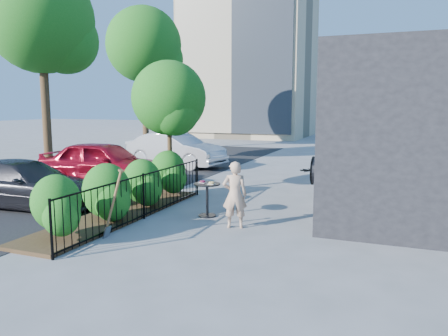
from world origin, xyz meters
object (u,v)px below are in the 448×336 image
at_px(woman, 235,195).
at_px(shovel, 112,208).
at_px(cafe_table, 207,194).
at_px(car_silver, 176,150).
at_px(street_tree_far, 144,49).
at_px(patio_tree, 170,103).
at_px(car_red, 104,163).
at_px(street_tree_near, 42,27).
at_px(car_darkgrey, 24,184).

xyz_separation_m(woman, shovel, (-2.03, -1.65, -0.10)).
bearing_deg(cafe_table, woman, -35.82).
bearing_deg(car_silver, woman, -135.65).
height_order(street_tree_far, cafe_table, street_tree_far).
xyz_separation_m(patio_tree, street_tree_far, (-7.70, 11.20, 3.15)).
xyz_separation_m(street_tree_far, car_silver, (4.95, -5.70, -5.17)).
distance_m(shovel, car_red, 6.27).
distance_m(patio_tree, woman, 4.50).
height_order(street_tree_far, car_red, street_tree_far).
distance_m(street_tree_near, cafe_table, 12.26).
relative_size(street_tree_near, shovel, 5.63).
xyz_separation_m(street_tree_near, car_darkgrey, (4.80, -6.02, -5.30)).
height_order(street_tree_near, woman, street_tree_near).
bearing_deg(car_darkgrey, shovel, -117.19).
xyz_separation_m(patio_tree, car_red, (-2.89, 0.61, -2.01)).
bearing_deg(car_red, cafe_table, -122.74).
bearing_deg(shovel, woman, 39.22).
distance_m(patio_tree, car_darkgrey, 4.58).
xyz_separation_m(street_tree_far, shovel, (8.68, -15.53, -5.27)).
bearing_deg(car_red, car_darkgrey, 174.73).
height_order(patio_tree, street_tree_far, street_tree_far).
bearing_deg(street_tree_near, patio_tree, -22.57).
bearing_deg(car_red, woman, -124.16).
height_order(patio_tree, car_silver, patio_tree).
xyz_separation_m(patio_tree, shovel, (0.98, -4.33, -2.12)).
bearing_deg(patio_tree, street_tree_near, 157.43).
xyz_separation_m(cafe_table, car_silver, (-4.79, 7.48, 0.19)).
bearing_deg(shovel, cafe_table, 65.73).
bearing_deg(street_tree_near, street_tree_far, 90.00).
relative_size(cafe_table, shovel, 0.59).
distance_m(car_silver, car_darkgrey, 8.33).
bearing_deg(woman, patio_tree, -61.39).
height_order(car_silver, car_darkgrey, car_silver).
distance_m(patio_tree, street_tree_far, 13.95).
distance_m(shovel, car_silver, 10.51).
xyz_separation_m(cafe_table, car_darkgrey, (-4.94, -0.84, 0.06)).
xyz_separation_m(patio_tree, street_tree_near, (-7.70, 3.20, 3.15)).
bearing_deg(car_red, patio_tree, -107.01).
distance_m(street_tree_far, car_silver, 9.15).
relative_size(street_tree_near, street_tree_far, 1.00).
bearing_deg(shovel, car_silver, 110.77).
relative_size(street_tree_near, woman, 5.58).
relative_size(patio_tree, street_tree_near, 0.48).
relative_size(woman, shovel, 1.01).
bearing_deg(patio_tree, car_red, 167.99).
relative_size(cafe_table, car_silver, 0.19).
height_order(shovel, car_silver, car_silver).
bearing_deg(car_red, street_tree_near, 56.74).
height_order(car_red, car_darkgrey, car_red).
distance_m(woman, car_darkgrey, 5.91).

